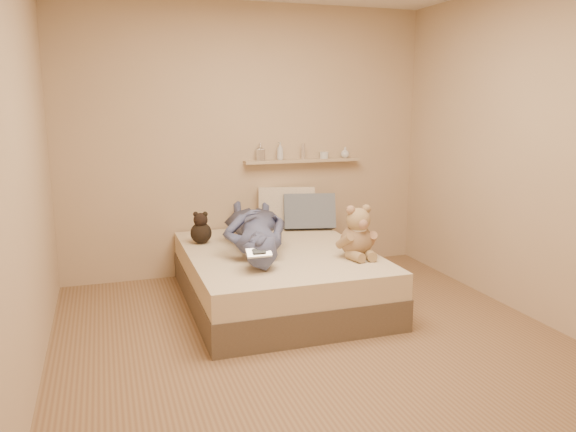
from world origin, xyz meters
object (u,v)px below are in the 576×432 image
object	(u,v)px
teddy_bear	(358,236)
dark_plush	(201,230)
pillow_cream	(286,207)
wall_shelf	(303,161)
pillow_grey	(309,212)
game_console	(259,253)
bed	(278,276)
person	(255,228)

from	to	relation	value
teddy_bear	dark_plush	size ratio (longest dim) A/B	1.50
dark_plush	pillow_cream	distance (m)	1.00
teddy_bear	dark_plush	world-z (taller)	teddy_bear
dark_plush	wall_shelf	distance (m)	1.32
teddy_bear	pillow_grey	world-z (taller)	teddy_bear
game_console	pillow_grey	size ratio (longest dim) A/B	0.36
dark_plush	wall_shelf	world-z (taller)	wall_shelf
bed	dark_plush	distance (m)	0.80
game_console	dark_plush	xyz separation A→B (m)	(-0.25, 1.03, -0.04)
pillow_grey	person	world-z (taller)	person
bed	wall_shelf	bearing A→B (deg)	58.82
pillow_cream	wall_shelf	bearing A→B (deg)	21.62
pillow_grey	dark_plush	bearing A→B (deg)	-167.38
game_console	pillow_grey	distance (m)	1.55
pillow_cream	person	distance (m)	0.88
pillow_cream	person	bearing A→B (deg)	-126.15
bed	pillow_grey	world-z (taller)	pillow_grey
teddy_bear	wall_shelf	bearing A→B (deg)	89.78
bed	pillow_cream	bearing A→B (deg)	67.10
bed	teddy_bear	xyz separation A→B (m)	(0.55, -0.40, 0.40)
bed	dark_plush	world-z (taller)	dark_plush
pillow_cream	person	size ratio (longest dim) A/B	0.37
dark_plush	pillow_cream	size ratio (longest dim) A/B	0.52
game_console	pillow_grey	bearing A→B (deg)	56.02
game_console	pillow_cream	bearing A→B (deg)	64.61
game_console	person	world-z (taller)	person
pillow_grey	wall_shelf	xyz separation A→B (m)	(0.01, 0.22, 0.48)
dark_plush	person	distance (m)	0.52
pillow_grey	pillow_cream	bearing A→B (deg)	143.50
pillow_grey	wall_shelf	bearing A→B (deg)	87.35
pillow_cream	wall_shelf	xyz separation A→B (m)	(0.20, 0.08, 0.45)
teddy_bear	person	distance (m)	0.88
game_console	wall_shelf	world-z (taller)	wall_shelf
game_console	teddy_bear	world-z (taller)	teddy_bear
dark_plush	pillow_grey	bearing A→B (deg)	12.62
wall_shelf	teddy_bear	bearing A→B (deg)	-90.22
person	pillow_grey	bearing A→B (deg)	-129.43
game_console	person	xyz separation A→B (m)	(0.16, 0.72, 0.02)
pillow_grey	teddy_bear	bearing A→B (deg)	-89.73
bed	teddy_bear	bearing A→B (deg)	-36.55
game_console	teddy_bear	bearing A→B (deg)	12.21
pillow_cream	bed	bearing A→B (deg)	-112.90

